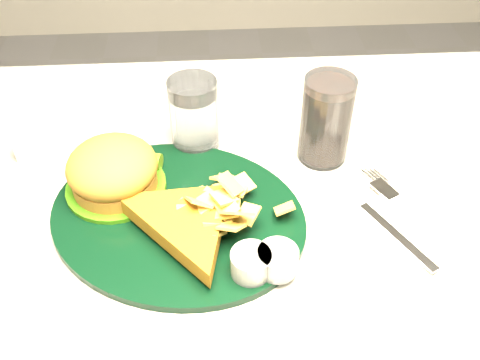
{
  "coord_description": "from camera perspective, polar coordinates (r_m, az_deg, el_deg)",
  "views": [
    {
      "loc": [
        0.0,
        -0.51,
        1.28
      ],
      "look_at": [
        0.04,
        0.0,
        0.8
      ],
      "focal_mm": 40.0,
      "sensor_mm": 36.0,
      "label": 1
    }
  ],
  "objects": [
    {
      "name": "ramekin",
      "position": [
        0.87,
        -21.55,
        3.16
      ],
      "size": [
        0.05,
        0.05,
        0.03
      ],
      "primitive_type": "cylinder",
      "rotation": [
        0.0,
        0.0,
        -0.03
      ],
      "color": "silver",
      "rests_on": "table"
    },
    {
      "name": "cola_glass",
      "position": [
        0.79,
        9.15,
        6.32
      ],
      "size": [
        0.08,
        0.08,
        0.13
      ],
      "primitive_type": "cylinder",
      "rotation": [
        0.0,
        0.0,
        0.1
      ],
      "color": "black",
      "rests_on": "table"
    },
    {
      "name": "dinner_plate",
      "position": [
        0.7,
        -6.88,
        -1.98
      ],
      "size": [
        0.43,
        0.4,
        0.08
      ],
      "primitive_type": null,
      "rotation": [
        0.0,
        0.0,
        -0.41
      ],
      "color": "black",
      "rests_on": "table"
    },
    {
      "name": "fork_napkin",
      "position": [
        0.73,
        16.21,
        -5.17
      ],
      "size": [
        0.2,
        0.22,
        0.01
      ],
      "primitive_type": null,
      "rotation": [
        0.0,
        0.0,
        0.49
      ],
      "color": "white",
      "rests_on": "table"
    },
    {
      "name": "table",
      "position": [
        1.04,
        -2.09,
        -17.71
      ],
      "size": [
        1.2,
        0.8,
        0.75
      ],
      "primitive_type": null,
      "color": "gray",
      "rests_on": "ground"
    },
    {
      "name": "water_glass",
      "position": [
        0.81,
        -4.94,
        6.93
      ],
      "size": [
        0.08,
        0.08,
        0.12
      ],
      "primitive_type": "cylinder",
      "rotation": [
        0.0,
        0.0,
        0.1
      ],
      "color": "silver",
      "rests_on": "table"
    },
    {
      "name": "wrapped_straw",
      "position": [
        0.82,
        -9.93,
        1.99
      ],
      "size": [
        0.21,
        0.15,
        0.01
      ],
      "primitive_type": null,
      "rotation": [
        0.0,
        0.0,
        0.45
      ],
      "color": "white",
      "rests_on": "table"
    }
  ]
}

